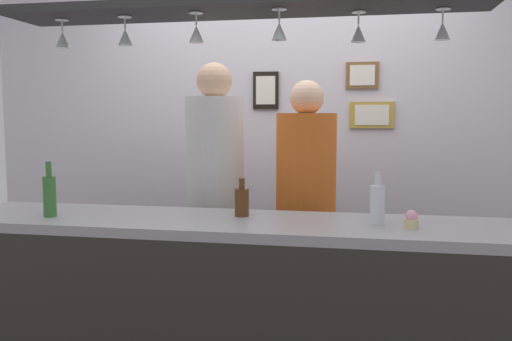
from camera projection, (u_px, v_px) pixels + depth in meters
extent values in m
cube|color=silver|center=(282.00, 136.00, 3.82)|extent=(4.40, 0.06, 2.60)
cube|color=#99999E|center=(238.00, 224.00, 2.44)|extent=(2.70, 0.55, 0.04)
cube|color=black|center=(239.00, 8.00, 2.39)|extent=(2.20, 0.36, 0.04)
cylinder|color=silver|center=(62.00, 20.00, 2.56)|extent=(0.06, 0.06, 0.00)
cylinder|color=silver|center=(62.00, 26.00, 2.56)|extent=(0.01, 0.01, 0.06)
cone|color=silver|center=(63.00, 40.00, 2.57)|extent=(0.07, 0.07, 0.08)
cylinder|color=silver|center=(125.00, 17.00, 2.48)|extent=(0.06, 0.06, 0.00)
cylinder|color=silver|center=(125.00, 23.00, 2.48)|extent=(0.01, 0.01, 0.06)
cone|color=silver|center=(125.00, 37.00, 2.49)|extent=(0.07, 0.07, 0.08)
cylinder|color=silver|center=(196.00, 13.00, 2.38)|extent=(0.06, 0.06, 0.00)
cylinder|color=silver|center=(196.00, 19.00, 2.39)|extent=(0.01, 0.01, 0.06)
cone|color=silver|center=(196.00, 34.00, 2.39)|extent=(0.07, 0.07, 0.08)
cylinder|color=silver|center=(279.00, 9.00, 2.30)|extent=(0.06, 0.06, 0.00)
cylinder|color=silver|center=(279.00, 16.00, 2.31)|extent=(0.01, 0.01, 0.06)
cone|color=silver|center=(279.00, 31.00, 2.31)|extent=(0.07, 0.07, 0.08)
cylinder|color=silver|center=(359.00, 12.00, 2.36)|extent=(0.06, 0.06, 0.00)
cylinder|color=silver|center=(359.00, 19.00, 2.37)|extent=(0.01, 0.01, 0.06)
cone|color=silver|center=(358.00, 33.00, 2.37)|extent=(0.07, 0.07, 0.08)
cylinder|color=silver|center=(443.00, 9.00, 2.30)|extent=(0.06, 0.06, 0.00)
cylinder|color=silver|center=(443.00, 16.00, 2.30)|extent=(0.01, 0.01, 0.06)
cone|color=silver|center=(442.00, 31.00, 2.31)|extent=(0.07, 0.07, 0.08)
cube|color=#2D334C|center=(216.00, 288.00, 3.20)|extent=(0.17, 0.18, 0.83)
cylinder|color=white|center=(215.00, 159.00, 3.13)|extent=(0.34, 0.34, 0.72)
sphere|color=tan|center=(214.00, 81.00, 3.08)|extent=(0.21, 0.21, 0.21)
cube|color=#2D334C|center=(305.00, 298.00, 3.11)|extent=(0.17, 0.18, 0.78)
cylinder|color=orange|center=(306.00, 173.00, 3.03)|extent=(0.34, 0.34, 0.68)
sphere|color=beige|center=(307.00, 98.00, 2.99)|extent=(0.19, 0.19, 0.19)
cylinder|color=silver|center=(377.00, 205.00, 2.32)|extent=(0.06, 0.06, 0.17)
cylinder|color=silver|center=(378.00, 179.00, 2.31)|extent=(0.03, 0.03, 0.06)
cylinder|color=#336B2D|center=(50.00, 197.00, 2.50)|extent=(0.06, 0.06, 0.19)
cylinder|color=#336B2D|center=(49.00, 169.00, 2.49)|extent=(0.03, 0.03, 0.07)
cylinder|color=#512D14|center=(243.00, 202.00, 2.52)|extent=(0.07, 0.07, 0.13)
cylinder|color=#512D14|center=(243.00, 184.00, 2.51)|extent=(0.03, 0.03, 0.05)
cylinder|color=beige|center=(411.00, 224.00, 2.24)|extent=(0.06, 0.06, 0.04)
sphere|color=pink|center=(411.00, 216.00, 2.24)|extent=(0.05, 0.05, 0.05)
cube|color=brown|center=(362.00, 75.00, 3.64)|extent=(0.22, 0.02, 0.18)
cube|color=white|center=(362.00, 75.00, 3.62)|extent=(0.17, 0.01, 0.14)
cube|color=#B29338|center=(372.00, 115.00, 3.65)|extent=(0.30, 0.02, 0.18)
cube|color=white|center=(372.00, 115.00, 3.64)|extent=(0.23, 0.01, 0.14)
cube|color=black|center=(266.00, 90.00, 3.77)|extent=(0.18, 0.02, 0.26)
cube|color=white|center=(266.00, 90.00, 3.76)|extent=(0.14, 0.01, 0.20)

